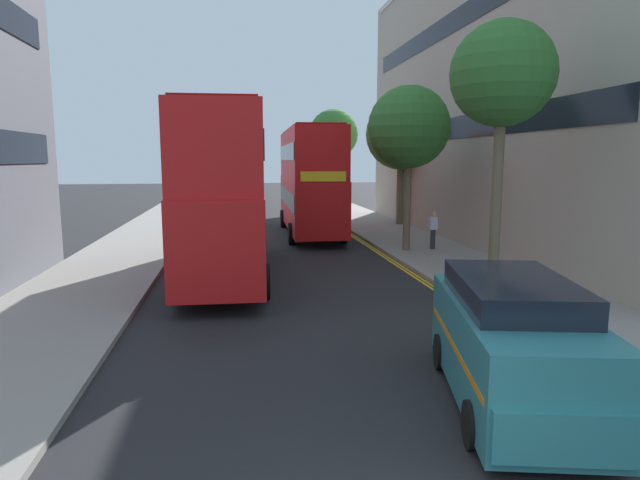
{
  "coord_description": "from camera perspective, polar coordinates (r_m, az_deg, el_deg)",
  "views": [
    {
      "loc": [
        -1.8,
        -3.7,
        4.03
      ],
      "look_at": [
        0.5,
        11.0,
        1.8
      ],
      "focal_mm": 30.25,
      "sensor_mm": 36.0,
      "label": 1
    }
  ],
  "objects": [
    {
      "name": "sidewalk_right",
      "position": [
        21.74,
        13.73,
        -2.22
      ],
      "size": [
        4.0,
        80.0,
        0.14
      ],
      "primitive_type": "cube",
      "color": "gray",
      "rests_on": "ground"
    },
    {
      "name": "sidewalk_left",
      "position": [
        20.63,
        -21.91,
        -3.16
      ],
      "size": [
        4.0,
        80.0,
        0.14
      ],
      "primitive_type": "cube",
      "color": "gray",
      "rests_on": "ground"
    },
    {
      "name": "kerb_line_outer",
      "position": [
        19.18,
        10.2,
        -3.73
      ],
      "size": [
        0.1,
        56.0,
        0.01
      ],
      "primitive_type": "cube",
      "color": "yellow",
      "rests_on": "ground"
    },
    {
      "name": "kerb_line_inner",
      "position": [
        19.13,
        9.75,
        -3.75
      ],
      "size": [
        0.1,
        56.0,
        0.01
      ],
      "primitive_type": "cube",
      "color": "yellow",
      "rests_on": "ground"
    },
    {
      "name": "double_decker_bus_away",
      "position": [
        18.76,
        -10.12,
        5.34
      ],
      "size": [
        3.0,
        10.86,
        5.64
      ],
      "color": "red",
      "rests_on": "ground"
    },
    {
      "name": "double_decker_bus_oncoming",
      "position": [
        28.94,
        -1.09,
        6.54
      ],
      "size": [
        3.0,
        10.87,
        5.64
      ],
      "color": "red",
      "rests_on": "ground"
    },
    {
      "name": "taxi_minivan",
      "position": [
        9.43,
        19.84,
        -10.3
      ],
      "size": [
        2.89,
        5.11,
        2.12
      ],
      "color": "teal",
      "rests_on": "ground"
    },
    {
      "name": "pedestrian_far",
      "position": [
        24.08,
        11.88,
        1.08
      ],
      "size": [
        0.34,
        0.22,
        1.62
      ],
      "color": "#2D2D38",
      "rests_on": "sidewalk_right"
    },
    {
      "name": "street_tree_near",
      "position": [
        16.49,
        18.74,
        16.07
      ],
      "size": [
        2.93,
        2.93,
        7.71
      ],
      "color": "#6B6047",
      "rests_on": "sidewalk_right"
    },
    {
      "name": "street_tree_mid",
      "position": [
        23.42,
        9.39,
        11.63
      ],
      "size": [
        3.46,
        3.46,
        6.96
      ],
      "color": "#6B6047",
      "rests_on": "sidewalk_right"
    },
    {
      "name": "street_tree_far",
      "position": [
        32.9,
        8.6,
        10.96
      ],
      "size": [
        4.21,
        4.21,
        7.48
      ],
      "color": "#6B6047",
      "rests_on": "sidewalk_right"
    },
    {
      "name": "street_tree_distant",
      "position": [
        44.11,
        1.44,
        11.12
      ],
      "size": [
        3.93,
        3.93,
        7.88
      ],
      "color": "#6B6047",
      "rests_on": "sidewalk_right"
    },
    {
      "name": "townhouse_terrace_right",
      "position": [
        29.54,
        23.09,
        14.11
      ],
      "size": [
        10.08,
        28.0,
        14.48
      ],
      "color": "#B2A893",
      "rests_on": "ground"
    }
  ]
}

